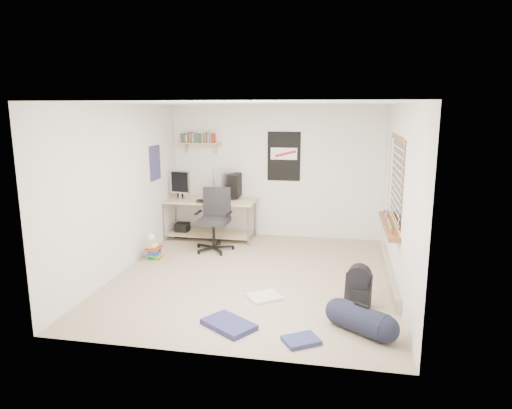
% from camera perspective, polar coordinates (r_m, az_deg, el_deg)
% --- Properties ---
extents(floor, '(4.00, 4.50, 0.01)m').
position_cam_1_polar(floor, '(6.84, -0.30, -8.94)').
color(floor, gray).
rests_on(floor, ground).
extents(ceiling, '(4.00, 4.50, 0.01)m').
position_cam_1_polar(ceiling, '(6.39, -0.33, 12.59)').
color(ceiling, white).
rests_on(ceiling, ground).
extents(back_wall, '(4.00, 0.01, 2.50)m').
position_cam_1_polar(back_wall, '(8.70, 2.51, 4.10)').
color(back_wall, silver).
rests_on(back_wall, ground).
extents(left_wall, '(0.01, 4.50, 2.50)m').
position_cam_1_polar(left_wall, '(7.15, -16.30, 1.94)').
color(left_wall, silver).
rests_on(left_wall, ground).
extents(right_wall, '(0.01, 4.50, 2.50)m').
position_cam_1_polar(right_wall, '(6.43, 17.50, 0.79)').
color(right_wall, silver).
rests_on(right_wall, ground).
extents(desk, '(1.87, 1.17, 0.79)m').
position_cam_1_polar(desk, '(8.67, -5.76, -1.93)').
color(desk, tan).
rests_on(desk, floor).
extents(monitor_left, '(0.40, 0.17, 0.43)m').
position_cam_1_polar(monitor_left, '(8.61, -9.48, 2.23)').
color(monitor_left, '#949598').
rests_on(monitor_left, desk).
extents(monitor_right, '(0.40, 0.28, 0.44)m').
position_cam_1_polar(monitor_right, '(8.67, -3.98, 2.49)').
color(monitor_right, '#969599').
rests_on(monitor_right, desk).
extents(pc_tower, '(0.20, 0.42, 0.43)m').
position_cam_1_polar(pc_tower, '(8.62, -2.69, 2.42)').
color(pc_tower, black).
rests_on(pc_tower, desk).
extents(keyboard, '(0.43, 0.18, 0.02)m').
position_cam_1_polar(keyboard, '(8.26, -6.00, 0.49)').
color(keyboard, black).
rests_on(keyboard, desk).
extents(speaker_left, '(0.11, 0.11, 0.20)m').
position_cam_1_polar(speaker_left, '(8.70, -9.46, 1.58)').
color(speaker_left, black).
rests_on(speaker_left, desk).
extents(speaker_right, '(0.10, 0.10, 0.18)m').
position_cam_1_polar(speaker_right, '(8.61, -3.64, 1.54)').
color(speaker_right, black).
rests_on(speaker_right, desk).
extents(office_chair, '(0.71, 0.71, 1.09)m').
position_cam_1_polar(office_chair, '(7.92, -5.32, -2.31)').
color(office_chair, black).
rests_on(office_chair, floor).
extents(wall_shelf, '(0.80, 0.22, 0.24)m').
position_cam_1_polar(wall_shelf, '(8.85, -6.98, 7.61)').
color(wall_shelf, tan).
rests_on(wall_shelf, back_wall).
extents(poster_back_wall, '(0.62, 0.03, 0.92)m').
position_cam_1_polar(poster_back_wall, '(8.62, 3.50, 6.03)').
color(poster_back_wall, black).
rests_on(poster_back_wall, back_wall).
extents(poster_left_wall, '(0.02, 0.42, 0.60)m').
position_cam_1_polar(poster_left_wall, '(8.19, -12.50, 5.11)').
color(poster_left_wall, navy).
rests_on(poster_left_wall, left_wall).
extents(window, '(0.10, 1.50, 1.26)m').
position_cam_1_polar(window, '(6.69, 16.85, 2.98)').
color(window, brown).
rests_on(window, right_wall).
extents(baseboard_heater, '(0.08, 2.50, 0.18)m').
position_cam_1_polar(baseboard_heater, '(7.02, 16.22, -8.06)').
color(baseboard_heater, '#B7B2A8').
rests_on(baseboard_heater, floor).
extents(backpack, '(0.35, 0.30, 0.42)m').
position_cam_1_polar(backpack, '(5.95, 12.67, -10.40)').
color(backpack, black).
rests_on(backpack, floor).
extents(duffel_bag, '(0.43, 0.43, 0.61)m').
position_cam_1_polar(duffel_bag, '(5.30, 12.96, -13.99)').
color(duffel_bag, black).
rests_on(duffel_bag, floor).
extents(tshirt, '(0.53, 0.51, 0.04)m').
position_cam_1_polar(tshirt, '(6.08, 1.05, -11.45)').
color(tshirt, silver).
rests_on(tshirt, floor).
extents(jeans_a, '(0.69, 0.64, 0.06)m').
position_cam_1_polar(jeans_a, '(5.35, -3.42, -14.76)').
color(jeans_a, navy).
rests_on(jeans_a, floor).
extents(jeans_b, '(0.45, 0.42, 0.05)m').
position_cam_1_polar(jeans_b, '(5.06, 5.67, -16.53)').
color(jeans_b, navy).
rests_on(jeans_b, floor).
extents(book_stack, '(0.52, 0.44, 0.33)m').
position_cam_1_polar(book_stack, '(7.69, -12.63, -5.63)').
color(book_stack, olive).
rests_on(book_stack, floor).
extents(desk_lamp, '(0.21, 0.25, 0.22)m').
position_cam_1_polar(desk_lamp, '(7.60, -12.63, -4.03)').
color(desk_lamp, white).
rests_on(desk_lamp, book_stack).
extents(subwoofer, '(0.25, 0.25, 0.27)m').
position_cam_1_polar(subwoofer, '(8.92, -9.18, -3.13)').
color(subwoofer, black).
rests_on(subwoofer, floor).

